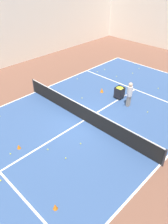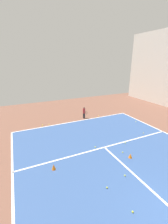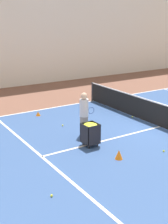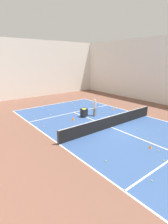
{
  "view_description": "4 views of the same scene",
  "coord_description": "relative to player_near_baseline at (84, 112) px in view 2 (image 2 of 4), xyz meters",
  "views": [
    {
      "loc": [
        7.54,
        -7.71,
        7.96
      ],
      "look_at": [
        0.0,
        0.0,
        0.63
      ],
      "focal_mm": 35.0,
      "sensor_mm": 36.0,
      "label": 1
    },
    {
      "loc": [
        4.48,
        1.06,
        4.97
      ],
      "look_at": [
        -0.96,
        -10.57,
        0.6
      ],
      "focal_mm": 24.0,
      "sensor_mm": 36.0,
      "label": 2
    },
    {
      "loc": [
        -8.94,
        9.59,
        4.57
      ],
      "look_at": [
        0.96,
        3.27,
        0.96
      ],
      "focal_mm": 50.0,
      "sensor_mm": 36.0,
      "label": 3
    },
    {
      "loc": [
        -10.42,
        -9.48,
        5.57
      ],
      "look_at": [
        -0.1,
        3.67,
        0.51
      ],
      "focal_mm": 28.0,
      "sensor_mm": 36.0,
      "label": 4
    }
  ],
  "objects": [
    {
      "name": "line_baseline_near",
      "position": [
        0.96,
        0.38,
        -0.62
      ],
      "size": [
        10.22,
        0.1,
        0.0
      ],
      "primitive_type": "cube",
      "color": "white",
      "rests_on": "ground"
    },
    {
      "name": "line_service_near",
      "position": [
        0.96,
        4.96,
        -0.62
      ],
      "size": [
        10.22,
        0.1,
        0.0
      ],
      "primitive_type": "cube",
      "color": "white",
      "rests_on": "ground"
    },
    {
      "name": "player_near_baseline",
      "position": [
        0.0,
        0.0,
        0.0
      ],
      "size": [
        0.28,
        0.54,
        1.1
      ],
      "rotation": [
        0.0,
        0.0,
        1.78
      ],
      "color": "black",
      "rests_on": "ground"
    },
    {
      "name": "training_cone_0",
      "position": [
        0.25,
        6.44,
        -0.5
      ],
      "size": [
        0.2,
        0.2,
        0.25
      ],
      "primitive_type": "cone",
      "color": "orange",
      "rests_on": "ground"
    },
    {
      "name": "training_cone_3",
      "position": [
        4.25,
        5.6,
        -0.48
      ],
      "size": [
        0.2,
        0.2,
        0.29
      ],
      "primitive_type": "cone",
      "color": "orange",
      "rests_on": "ground"
    },
    {
      "name": "tennis_ball_3",
      "position": [
        3.83,
        0.22,
        -0.59
      ],
      "size": [
        0.07,
        0.07,
        0.07
      ],
      "primitive_type": "sphere",
      "color": "yellow",
      "rests_on": "ground"
    },
    {
      "name": "tennis_ball_7",
      "position": [
        3.26,
        0.13,
        -0.59
      ],
      "size": [
        0.07,
        0.07,
        0.07
      ],
      "primitive_type": "sphere",
      "color": "yellow",
      "rests_on": "ground"
    },
    {
      "name": "tennis_ball_8",
      "position": [
        -2.6,
        4.59,
        -0.59
      ],
      "size": [
        0.07,
        0.07,
        0.07
      ],
      "primitive_type": "sphere",
      "color": "yellow",
      "rests_on": "ground"
    },
    {
      "name": "tennis_ball_9",
      "position": [
        0.32,
        5.9,
        -0.59
      ],
      "size": [
        0.07,
        0.07,
        0.07
      ],
      "primitive_type": "sphere",
      "color": "yellow",
      "rests_on": "ground"
    },
    {
      "name": "tennis_ball_10",
      "position": [
        -0.49,
        5.13,
        -0.59
      ],
      "size": [
        0.07,
        0.07,
        0.07
      ],
      "primitive_type": "sphere",
      "color": "yellow",
      "rests_on": "ground"
    },
    {
      "name": "tennis_ball_11",
      "position": [
        -3.67,
        2.7,
        -0.59
      ],
      "size": [
        0.07,
        0.07,
        0.07
      ],
      "primitive_type": "sphere",
      "color": "yellow",
      "rests_on": "ground"
    },
    {
      "name": "tennis_ball_12",
      "position": [
        2.32,
        8.91,
        -0.59
      ],
      "size": [
        0.07,
        0.07,
        0.07
      ],
      "primitive_type": "sphere",
      "color": "yellow",
      "rests_on": "ground"
    },
    {
      "name": "tennis_ball_20",
      "position": [
        1.48,
        4.75,
        -0.59
      ],
      "size": [
        0.07,
        0.07,
        0.07
      ],
      "primitive_type": "sphere",
      "color": "yellow",
      "rests_on": "ground"
    },
    {
      "name": "tennis_ball_21",
      "position": [
        -0.96,
        0.43,
        -0.59
      ],
      "size": [
        0.07,
        0.07,
        0.07
      ],
      "primitive_type": "sphere",
      "color": "yellow",
      "rests_on": "ground"
    },
    {
      "name": "tennis_ball_26",
      "position": [
        -1.49,
        0.1,
        -0.59
      ],
      "size": [
        0.07,
        0.07,
        0.07
      ],
      "primitive_type": "sphere",
      "color": "yellow",
      "rests_on": "ground"
    },
    {
      "name": "tennis_ball_30",
      "position": [
        2.54,
        7.65,
        -0.59
      ],
      "size": [
        0.07,
        0.07,
        0.07
      ],
      "primitive_type": "sphere",
      "color": "yellow",
      "rests_on": "ground"
    },
    {
      "name": "tennis_ball_31",
      "position": [
        3.76,
        -0.02,
        -0.59
      ],
      "size": [
        0.07,
        0.07,
        0.07
      ],
      "primitive_type": "sphere",
      "color": "yellow",
      "rests_on": "ground"
    },
    {
      "name": "tennis_ball_32",
      "position": [
        1.42,
        7.41,
        -0.59
      ],
      "size": [
        0.07,
        0.07,
        0.07
      ],
      "primitive_type": "sphere",
      "color": "yellow",
      "rests_on": "ground"
    }
  ]
}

